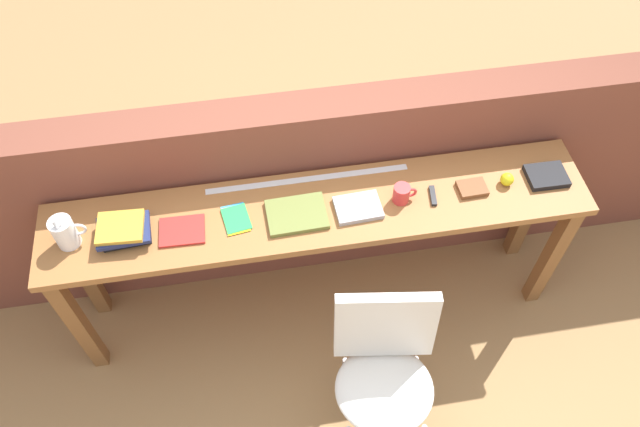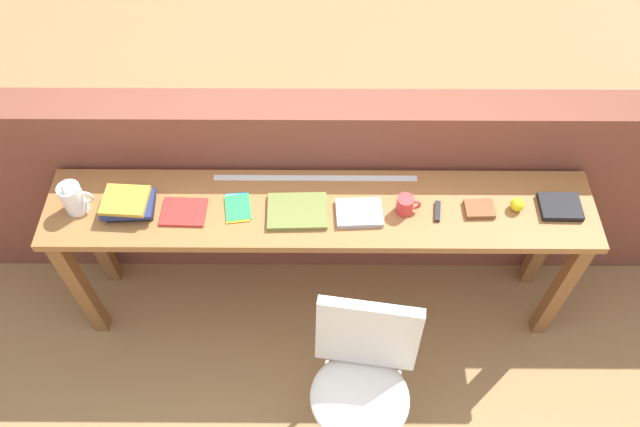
{
  "view_description": "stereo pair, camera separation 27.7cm",
  "coord_description": "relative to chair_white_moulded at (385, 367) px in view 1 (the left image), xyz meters",
  "views": [
    {
      "loc": [
        -0.27,
        -1.37,
        3.13
      ],
      "look_at": [
        0.0,
        0.25,
        0.9
      ],
      "focal_mm": 35.0,
      "sensor_mm": 36.0,
      "label": 1
    },
    {
      "loc": [
        0.01,
        -1.4,
        3.13
      ],
      "look_at": [
        0.0,
        0.25,
        0.9
      ],
      "focal_mm": 35.0,
      "sensor_mm": 36.0,
      "label": 2
    }
  ],
  "objects": [
    {
      "name": "chair_white_moulded",
      "position": [
        0.0,
        0.0,
        0.0
      ],
      "size": [
        0.5,
        0.51,
        0.89
      ],
      "color": "silver",
      "rests_on": "ground"
    },
    {
      "name": "leather_journal_brown",
      "position": [
        0.53,
        0.64,
        0.37
      ],
      "size": [
        0.13,
        0.1,
        0.02
      ],
      "primitive_type": "cube",
      "rotation": [
        0.0,
        0.0,
        0.03
      ],
      "color": "brown",
      "rests_on": "sideboard"
    },
    {
      "name": "book_open_centre",
      "position": [
        -0.29,
        0.62,
        0.36
      ],
      "size": [
        0.27,
        0.2,
        0.02
      ],
      "primitive_type": "cube",
      "rotation": [
        0.0,
        0.0,
        0.03
      ],
      "color": "olive",
      "rests_on": "sideboard"
    },
    {
      "name": "mug",
      "position": [
        0.19,
        0.64,
        0.4
      ],
      "size": [
        0.11,
        0.08,
        0.09
      ],
      "color": "red",
      "rests_on": "sideboard"
    },
    {
      "name": "pamphlet_pile_colourful",
      "position": [
        -0.56,
        0.65,
        0.36
      ],
      "size": [
        0.13,
        0.18,
        0.01
      ],
      "color": "#3399D8",
      "rests_on": "sideboard"
    },
    {
      "name": "magazine_cycling",
      "position": [
        -0.8,
        0.62,
        0.36
      ],
      "size": [
        0.2,
        0.16,
        0.01
      ],
      "primitive_type": "cube",
      "rotation": [
        0.0,
        0.0,
        -0.03
      ],
      "color": "red",
      "rests_on": "sideboard"
    },
    {
      "name": "ground_plane",
      "position": [
        -0.19,
        0.35,
        -0.53
      ],
      "size": [
        40.0,
        40.0,
        0.0
      ],
      "primitive_type": "plane",
      "color": "#9E7547"
    },
    {
      "name": "ruler_metal_back_edge",
      "position": [
        -0.21,
        0.82,
        0.35
      ],
      "size": [
        0.95,
        0.03,
        0.0
      ],
      "primitive_type": "cube",
      "color": "silver",
      "rests_on": "sideboard"
    },
    {
      "name": "book_stack_leftmost",
      "position": [
        -1.04,
        0.64,
        0.39
      ],
      "size": [
        0.23,
        0.18,
        0.08
      ],
      "color": "black",
      "rests_on": "sideboard"
    },
    {
      "name": "pitcher_white",
      "position": [
        -1.28,
        0.64,
        0.43
      ],
      "size": [
        0.14,
        0.1,
        0.18
      ],
      "color": "white",
      "rests_on": "sideboard"
    },
    {
      "name": "multitool_folded",
      "position": [
        0.34,
        0.63,
        0.36
      ],
      "size": [
        0.04,
        0.11,
        0.02
      ],
      "primitive_type": "cube",
      "rotation": [
        0.0,
        0.0,
        -0.14
      ],
      "color": "black",
      "rests_on": "sideboard"
    },
    {
      "name": "book_repair_rightmost",
      "position": [
        0.89,
        0.65,
        0.37
      ],
      "size": [
        0.19,
        0.15,
        0.03
      ],
      "primitive_type": "cube",
      "rotation": [
        0.0,
        0.0,
        -0.01
      ],
      "color": "black",
      "rests_on": "sideboard"
    },
    {
      "name": "book_grey_hardcover",
      "position": [
        -0.01,
        0.61,
        0.37
      ],
      "size": [
        0.21,
        0.16,
        0.02
      ],
      "primitive_type": "cube",
      "rotation": [
        0.0,
        0.0,
        0.05
      ],
      "color": "#9E9EA3",
      "rests_on": "sideboard"
    },
    {
      "name": "sideboard",
      "position": [
        -0.19,
        0.65,
        0.21
      ],
      "size": [
        2.5,
        0.44,
        0.88
      ],
      "color": "#996033",
      "rests_on": "ground"
    },
    {
      "name": "brick_wall_back",
      "position": [
        -0.19,
        0.99,
        0.07
      ],
      "size": [
        6.0,
        0.2,
        1.19
      ],
      "primitive_type": "cube",
      "color": "brown",
      "rests_on": "ground"
    },
    {
      "name": "sports_ball_small",
      "position": [
        0.69,
        0.65,
        0.38
      ],
      "size": [
        0.06,
        0.06,
        0.06
      ],
      "primitive_type": "sphere",
      "color": "yellow",
      "rests_on": "sideboard"
    }
  ]
}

